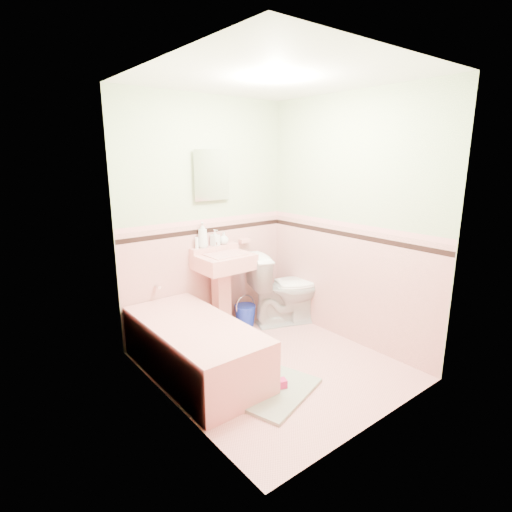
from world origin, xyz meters
TOP-DOWN VIEW (x-y plane):
  - floor at (0.00, 0.00)m, footprint 2.20×2.20m
  - ceiling at (0.00, 0.00)m, footprint 2.20×2.20m
  - wall_back at (0.00, 1.10)m, footprint 2.50×0.00m
  - wall_front at (0.00, -1.10)m, footprint 2.50×0.00m
  - wall_left at (-1.00, 0.00)m, footprint 0.00×2.50m
  - wall_right at (1.00, 0.00)m, footprint 0.00×2.50m
  - wainscot_back at (0.00, 1.09)m, footprint 2.00×0.00m
  - wainscot_front at (0.00, -1.09)m, footprint 2.00×0.00m
  - wainscot_left at (-0.99, 0.00)m, footprint 0.00×2.20m
  - wainscot_right at (0.99, 0.00)m, footprint 0.00×2.20m
  - accent_back at (0.00, 1.08)m, footprint 2.00×0.00m
  - accent_front at (0.00, -1.08)m, footprint 2.00×0.00m
  - accent_left at (-0.98, 0.00)m, footprint 0.00×2.20m
  - accent_right at (0.98, 0.00)m, footprint 0.00×2.20m
  - cap_back at (0.00, 1.08)m, footprint 2.00×0.00m
  - cap_front at (0.00, -1.08)m, footprint 2.00×0.00m
  - cap_left at (-0.98, 0.00)m, footprint 0.00×2.20m
  - cap_right at (0.98, 0.00)m, footprint 0.00×2.20m
  - bathtub at (-0.63, 0.33)m, footprint 0.70×1.50m
  - tub_faucet at (-0.63, 1.05)m, footprint 0.04×0.12m
  - sink at (0.05, 0.86)m, footprint 0.57×0.48m
  - sink_faucet at (0.05, 1.00)m, footprint 0.02×0.02m
  - medicine_cabinet at (0.05, 1.07)m, footprint 0.35×0.04m
  - soap_dish at (0.47, 1.06)m, footprint 0.12×0.07m
  - soap_bottle_left at (-0.09, 1.04)m, footprint 0.14×0.14m
  - soap_bottle_mid at (0.06, 1.04)m, footprint 0.10×0.10m
  - soap_bottle_right at (0.17, 1.04)m, footprint 0.12×0.12m
  - tube at (-0.16, 1.04)m, footprint 0.04×0.04m
  - toilet at (0.77, 0.67)m, footprint 0.93×0.72m
  - bucket at (0.34, 0.88)m, footprint 0.30×0.30m
  - bath_mat at (-0.27, -0.36)m, footprint 0.84×0.69m
  - shoe at (-0.25, -0.34)m, footprint 0.18×0.13m

SIDE VIEW (x-z plane):
  - floor at x=0.00m, z-range 0.00..0.00m
  - bath_mat at x=-0.27m, z-range 0.00..0.03m
  - shoe at x=-0.25m, z-range 0.03..0.10m
  - bucket at x=0.34m, z-range 0.00..0.24m
  - bathtub at x=-0.63m, z-range 0.00..0.45m
  - toilet at x=0.77m, z-range 0.00..0.84m
  - sink at x=0.05m, z-range 0.00..0.89m
  - wainscot_back at x=0.00m, z-range -0.40..1.60m
  - wainscot_front at x=0.00m, z-range -0.40..1.60m
  - wainscot_left at x=-0.99m, z-range -0.50..1.70m
  - wainscot_right at x=0.99m, z-range -0.50..1.70m
  - tub_faucet at x=-0.63m, z-range 0.61..0.65m
  - sink_faucet at x=0.05m, z-range 0.90..1.00m
  - soap_dish at x=0.47m, z-range 0.93..0.97m
  - tube at x=-0.16m, z-range 0.95..1.07m
  - soap_bottle_right at x=0.17m, z-range 0.95..1.09m
  - soap_bottle_mid at x=0.06m, z-range 0.95..1.13m
  - soap_bottle_left at x=-0.09m, z-range 0.95..1.22m
  - accent_left at x=-0.98m, z-range 0.02..2.22m
  - accent_right at x=0.98m, z-range 0.02..2.22m
  - accent_back at x=0.00m, z-range 0.12..2.12m
  - accent_front at x=0.00m, z-range 0.12..2.12m
  - cap_back at x=0.00m, z-range 0.22..2.22m
  - cap_front at x=0.00m, z-range 0.22..2.22m
  - cap_left at x=-0.98m, z-range 0.12..2.32m
  - cap_right at x=0.98m, z-range 0.12..2.32m
  - wall_back at x=0.00m, z-range 0.00..2.50m
  - wall_front at x=0.00m, z-range 0.00..2.50m
  - wall_left at x=-1.00m, z-range 0.00..2.50m
  - wall_right at x=1.00m, z-range 0.00..2.50m
  - medicine_cabinet at x=0.05m, z-range 1.48..1.92m
  - ceiling at x=0.00m, z-range 2.50..2.50m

